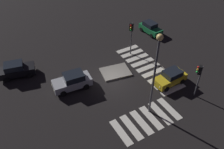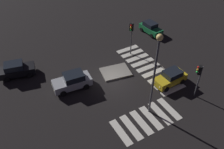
{
  "view_description": "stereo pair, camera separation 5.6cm",
  "coord_description": "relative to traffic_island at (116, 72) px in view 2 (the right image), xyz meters",
  "views": [
    {
      "loc": [
        -10.47,
        -17.86,
        18.26
      ],
      "look_at": [
        0.0,
        0.0,
        1.0
      ],
      "focal_mm": 38.78,
      "sensor_mm": 36.0,
      "label": 1
    },
    {
      "loc": [
        -10.42,
        -17.89,
        18.26
      ],
      "look_at": [
        0.0,
        0.0,
        1.0
      ],
      "focal_mm": 38.78,
      "sensor_mm": 36.0,
      "label": 2
    }
  ],
  "objects": [
    {
      "name": "car_yellow",
      "position": [
        4.29,
        -4.71,
        0.73
      ],
      "size": [
        3.88,
        1.91,
        1.66
      ],
      "rotation": [
        0.0,
        0.0,
        3.18
      ],
      "color": "gold",
      "rests_on": "ground"
    },
    {
      "name": "traffic_light_north",
      "position": [
        3.58,
        2.28,
        3.31
      ],
      "size": [
        0.53,
        0.54,
        4.49
      ],
      "rotation": [
        0.0,
        0.0,
        -2.52
      ],
      "color": "#47474C",
      "rests_on": "ground"
    },
    {
      "name": "car_green",
      "position": [
        9.25,
        5.44,
        0.71
      ],
      "size": [
        1.96,
        3.81,
        1.62
      ],
      "rotation": [
        0.0,
        0.0,
        -1.5
      ],
      "color": "#196B38",
      "rests_on": "ground"
    },
    {
      "name": "car_silver",
      "position": [
        -5.39,
        0.16,
        0.81
      ],
      "size": [
        4.34,
        2.3,
        1.83
      ],
      "rotation": [
        0.0,
        0.0,
        3.04
      ],
      "color": "#9EA0A5",
      "rests_on": "ground"
    },
    {
      "name": "ground_plane",
      "position": [
        -1.17,
        -1.15,
        -0.09
      ],
      "size": [
        80.0,
        80.0,
        0.0
      ],
      "primitive_type": "plane",
      "color": "black"
    },
    {
      "name": "traffic_island",
      "position": [
        0.0,
        0.0,
        0.0
      ],
      "size": [
        3.72,
        3.05,
        0.18
      ],
      "color": "gray",
      "rests_on": "ground"
    },
    {
      "name": "crosswalk_side",
      "position": [
        3.94,
        -1.15,
        -0.08
      ],
      "size": [
        3.2,
        9.9,
        0.02
      ],
      "color": "silver",
      "rests_on": "ground"
    },
    {
      "name": "traffic_light_east",
      "position": [
        5.14,
        -7.46,
        2.91
      ],
      "size": [
        0.54,
        0.54,
        3.95
      ],
      "rotation": [
        0.0,
        0.0,
        2.36
      ],
      "color": "#47474C",
      "rests_on": "ground"
    },
    {
      "name": "car_black",
      "position": [
        -10.17,
        5.33,
        0.77
      ],
      "size": [
        4.23,
        2.51,
        1.75
      ],
      "rotation": [
        0.0,
        0.0,
        -0.22
      ],
      "color": "black",
      "rests_on": "ground"
    },
    {
      "name": "street_lamp",
      "position": [
        -0.27,
        -6.94,
        5.8
      ],
      "size": [
        0.56,
        0.56,
        8.81
      ],
      "color": "#47474C",
      "rests_on": "ground"
    },
    {
      "name": "crosswalk_near",
      "position": [
        -1.17,
        -7.69,
        -0.08
      ],
      "size": [
        6.45,
        3.2,
        0.02
      ],
      "color": "silver",
      "rests_on": "ground"
    }
  ]
}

